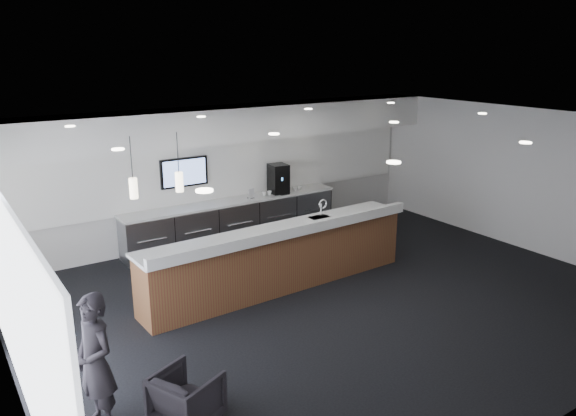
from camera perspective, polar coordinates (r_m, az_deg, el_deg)
ground at (r=9.84m, az=4.70°, el=-9.25°), size 10.00×10.00×0.00m
ceiling at (r=8.97m, az=5.14°, el=8.33°), size 10.00×8.00×0.02m
back_wall at (r=12.57m, az=-6.46°, el=3.59°), size 10.00×0.02×3.00m
left_wall at (r=7.48m, az=-27.05°, el=-6.96°), size 0.02×8.00×3.00m
right_wall at (r=12.92m, az=22.64°, el=2.77°), size 0.02×8.00×3.00m
soffit_bulkhead at (r=11.98m, az=-5.63°, el=8.58°), size 10.00×0.90×0.70m
alcove_panel at (r=12.52m, az=-6.41°, el=4.01°), size 9.80×0.06×1.40m
window_blinds_wall at (r=7.48m, az=-26.75°, el=-6.91°), size 0.04×7.36×2.55m
back_credenza at (r=12.52m, az=-5.56°, el=-1.28°), size 5.06×0.66×0.95m
wall_tv at (r=12.04m, az=-10.51°, el=3.60°), size 1.05×0.08×0.62m
pendant_left at (r=8.59m, az=-11.07°, el=2.65°), size 0.12×0.12×0.30m
pendant_right at (r=8.36m, az=-15.50°, el=1.99°), size 0.12×0.12×0.30m
ceiling_can_lights at (r=8.98m, az=5.13°, el=8.14°), size 7.00×5.00×0.02m
service_counter at (r=10.06m, az=-0.83°, el=-5.04°), size 5.30×1.07×1.49m
coffee_machine at (r=12.87m, az=-0.99°, el=3.00°), size 0.42×0.53×0.67m
info_sign_left at (r=12.47m, az=-3.74°, el=1.47°), size 0.16×0.06×0.22m
info_sign_right at (r=12.96m, az=-0.27°, el=2.17°), size 0.20×0.04×0.26m
armchair at (r=6.92m, az=-10.27°, el=-18.41°), size 0.90×0.89×0.63m
lounge_guest at (r=6.81m, az=-18.98°, el=-14.66°), size 0.54×0.68×1.64m
cup_0 at (r=13.20m, az=1.20°, el=2.05°), size 0.10×0.10×0.09m
cup_1 at (r=13.13m, az=0.70°, el=1.97°), size 0.14×0.14×0.09m
cup_2 at (r=13.05m, az=0.19°, el=1.89°), size 0.12×0.12×0.09m
cup_3 at (r=12.98m, az=-0.32°, el=1.80°), size 0.13×0.13×0.09m
cup_4 at (r=12.90m, az=-0.84°, el=1.72°), size 0.14×0.14×0.09m
cup_5 at (r=12.83m, az=-1.37°, el=1.63°), size 0.11×0.11×0.09m
cup_6 at (r=12.76m, az=-1.90°, el=1.54°), size 0.14×0.14×0.09m
cup_7 at (r=12.69m, az=-2.44°, el=1.46°), size 0.12×0.12×0.09m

